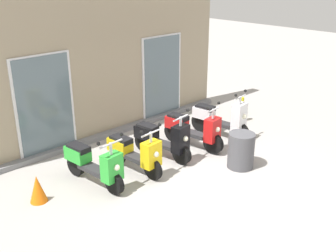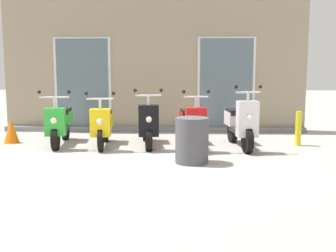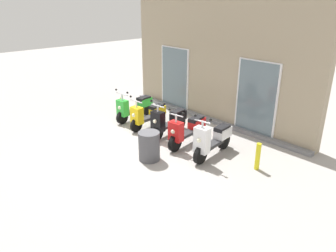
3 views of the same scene
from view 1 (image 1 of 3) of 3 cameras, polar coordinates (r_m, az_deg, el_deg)
The scene contains 10 objects.
ground_plane at distance 8.50m, azimuth 4.89°, elevation -6.85°, with size 40.00×40.00×0.00m, color #A8A39E.
storefront_facade at distance 10.11m, azimuth -8.90°, elevation 9.84°, with size 7.39×0.50×4.18m.
scooter_green at distance 8.07m, azimuth -10.33°, elevation -5.19°, with size 0.62×1.60×1.16m.
scooter_yellow at distance 8.45m, azimuth -4.70°, elevation -3.63°, with size 0.58×1.50×1.14m.
scooter_black at distance 9.03m, azimuth -0.74°, elevation -1.81°, with size 0.59×1.55×1.20m.
scooter_red at distance 9.55m, azimuth 3.56°, elevation -0.50°, with size 0.59×1.62×1.18m.
scooter_white at distance 10.20m, azimuth 7.43°, elevation 1.05°, with size 0.57×1.64×1.27m.
curb_bollard at distance 11.33m, azimuth 10.19°, elevation 2.28°, with size 0.12×0.12×0.70m, color yellow.
traffic_cone at distance 7.84m, azimuth -17.75°, elevation -8.36°, with size 0.32×0.32×0.52m, color orange.
trash_bin at distance 8.77m, azimuth 10.16°, elevation -3.38°, with size 0.56×0.56×0.77m, color #4C4C51.
Camera 1 is at (-5.68, -4.86, 4.05)m, focal length 43.65 mm.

